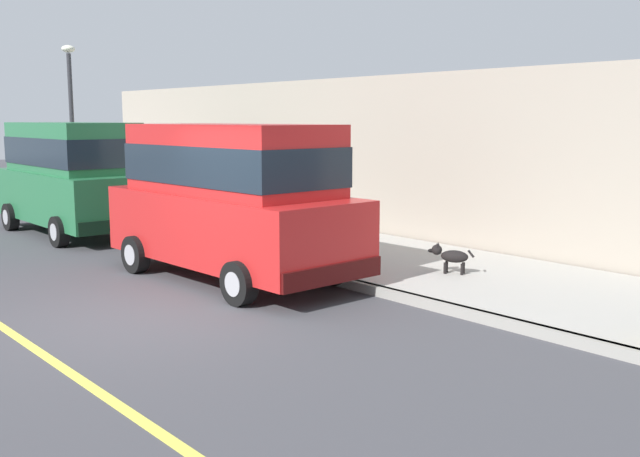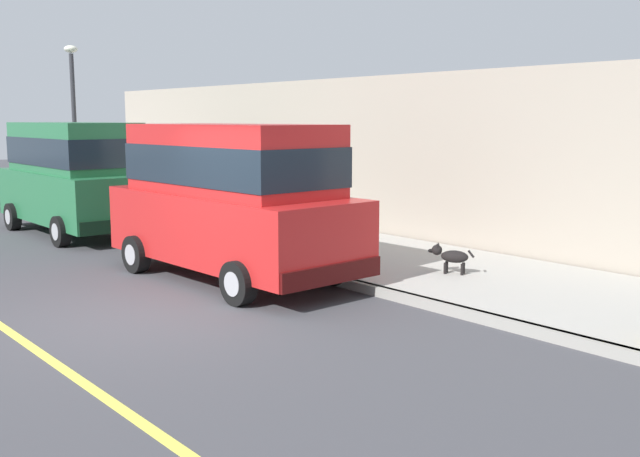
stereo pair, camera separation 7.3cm
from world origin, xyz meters
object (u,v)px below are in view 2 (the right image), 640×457
Objects in this scene: car_red_van at (231,194)px; dog_black at (451,256)px; car_green_van at (75,173)px; street_lamp at (74,107)px.

car_red_van is 3.68m from dog_black.
car_green_van is 9.20m from dog_black.
street_lamp is at bearing 82.13° from car_red_van.
car_red_van is 1.12× the size of street_lamp.
dog_black is at bearing -73.27° from car_green_van.
street_lamp reaches higher than dog_black.
car_green_van is 7.13× the size of dog_black.
car_red_van reaches higher than dog_black.
car_red_van is at bearing -89.11° from car_green_van.
street_lamp is (1.35, 9.79, 1.51)m from car_red_van.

